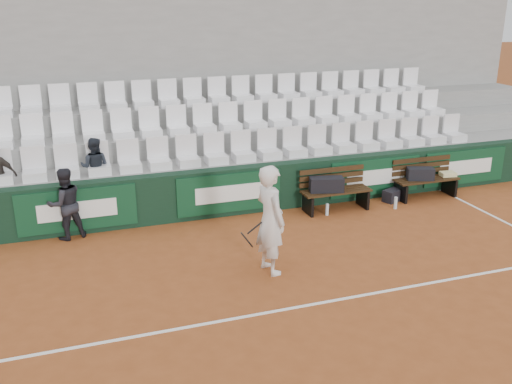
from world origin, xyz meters
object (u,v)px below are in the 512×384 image
at_px(sports_bag_left, 326,184).
at_px(spectator_c, 93,145).
at_px(bench_left, 336,200).
at_px(water_bottle_near, 327,209).
at_px(tennis_player, 270,220).
at_px(sports_bag_right, 420,174).
at_px(ball_kid, 65,204).
at_px(sports_bag_ground, 393,195).
at_px(water_bottle_far, 396,203).
at_px(bench_right, 425,188).

relative_size(sports_bag_left, spectator_c, 0.60).
distance_m(bench_left, sports_bag_left, 0.44).
relative_size(water_bottle_near, tennis_player, 0.14).
bearing_deg(spectator_c, sports_bag_right, -169.53).
bearing_deg(ball_kid, bench_left, 161.11).
height_order(bench_left, sports_bag_ground, bench_left).
bearing_deg(water_bottle_far, spectator_c, 167.22).
height_order(sports_bag_left, water_bottle_far, sports_bag_left).
height_order(bench_right, ball_kid, ball_kid).
bearing_deg(sports_bag_left, bench_left, -0.47).
distance_m(bench_left, bench_right, 2.29).
bearing_deg(bench_right, water_bottle_near, -173.74).
relative_size(bench_right, water_bottle_far, 5.66).
distance_m(bench_left, sports_bag_right, 2.14).
bearing_deg(bench_left, water_bottle_far, -15.51).
xyz_separation_m(bench_right, sports_bag_left, (-2.53, -0.07, 0.38)).
height_order(bench_left, water_bottle_far, bench_left).
xyz_separation_m(sports_bag_left, spectator_c, (-4.59, 1.03, 0.99)).
xyz_separation_m(sports_bag_ground, water_bottle_near, (-1.76, -0.31, -0.01)).
xyz_separation_m(sports_bag_left, ball_kid, (-5.22, 0.29, 0.09)).
xyz_separation_m(tennis_player, spectator_c, (-2.51, 3.25, 0.67)).
height_order(sports_bag_left, sports_bag_ground, sports_bag_left).
bearing_deg(spectator_c, bench_right, -169.24).
relative_size(sports_bag_right, water_bottle_far, 2.19).
bearing_deg(sports_bag_ground, sports_bag_left, -176.79).
height_order(sports_bag_left, tennis_player, tennis_player).
bearing_deg(sports_bag_right, ball_kid, 178.24).
bearing_deg(water_bottle_near, ball_kid, 174.40).
xyz_separation_m(bench_right, sports_bag_ground, (-0.83, 0.03, -0.09)).
height_order(bench_right, sports_bag_left, sports_bag_left).
distance_m(sports_bag_right, sports_bag_ground, 0.79).
distance_m(sports_bag_ground, ball_kid, 6.94).
bearing_deg(bench_right, sports_bag_ground, 178.20).
xyz_separation_m(sports_bag_right, spectator_c, (-6.94, 0.97, 1.01)).
bearing_deg(water_bottle_far, sports_bag_ground, 65.44).
bearing_deg(water_bottle_near, sports_bag_left, 72.94).
distance_m(sports_bag_ground, water_bottle_far, 0.49).
bearing_deg(water_bottle_far, sports_bag_right, 25.68).
height_order(bench_right, tennis_player, tennis_player).
bearing_deg(sports_bag_left, ball_kid, 176.82).
bearing_deg(sports_bag_right, water_bottle_near, -173.53).
distance_m(sports_bag_right, ball_kid, 7.56).
height_order(sports_bag_right, water_bottle_near, sports_bag_right).
bearing_deg(water_bottle_near, bench_left, 35.22).
xyz_separation_m(bench_left, bench_right, (2.29, 0.07, 0.00)).
height_order(bench_right, water_bottle_near, bench_right).
bearing_deg(bench_right, bench_left, -178.22).
xyz_separation_m(water_bottle_near, tennis_player, (-2.02, -2.00, 0.79)).
bearing_deg(sports_bag_right, sports_bag_left, -178.58).
distance_m(water_bottle_far, spectator_c, 6.41).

